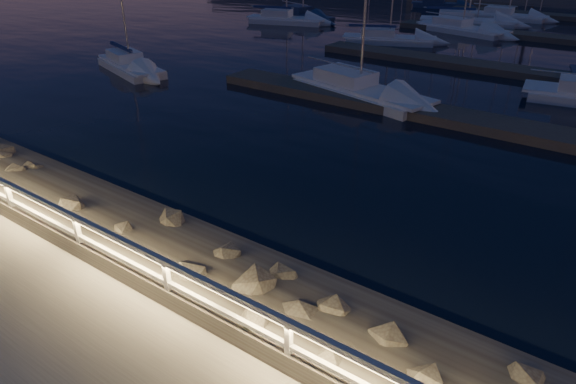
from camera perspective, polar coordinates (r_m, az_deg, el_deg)
name	(u,v)px	position (r m, az deg, el deg)	size (l,w,h in m)	color
ground	(138,285)	(11.68, -16.30, -9.85)	(400.00, 400.00, 0.00)	#ADA99D
harbor_water	(515,62)	(38.19, 23.91, 13.11)	(400.00, 440.00, 0.60)	black
guard_rail	(131,254)	(11.30, -17.02, -6.56)	(44.11, 0.12, 1.06)	silver
riprap	(74,209)	(15.64, -22.67, -1.76)	(35.18, 2.96, 1.43)	slate
floating_docks	(522,50)	(39.31, 24.54, 14.20)	(22.00, 36.00, 0.40)	#5F564F
sailboat_a	(129,64)	(32.35, -17.22, 13.43)	(6.53, 3.61, 10.79)	white
sailboat_b	(357,88)	(26.09, 7.64, 11.37)	(8.17, 4.09, 13.41)	white
sailboat_e	(285,18)	(47.91, -0.38, 18.72)	(7.20, 4.03, 11.91)	white
sailboat_f	(387,38)	(39.76, 10.93, 16.48)	(6.83, 4.41, 11.37)	white
sailboat_i	(302,15)	(50.08, 1.54, 19.08)	(7.26, 4.16, 12.01)	navy
sailboat_j	(465,20)	(49.14, 19.09, 17.57)	(8.22, 4.71, 13.54)	white
sailboat_k	(460,27)	(45.61, 18.57, 16.95)	(7.85, 3.99, 12.84)	white
sailboat_m	(439,4)	(60.47, 16.47, 19.42)	(6.27, 3.14, 10.34)	navy
sailboat_n	(506,15)	(54.08, 23.08, 17.64)	(6.84, 2.34, 11.50)	white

